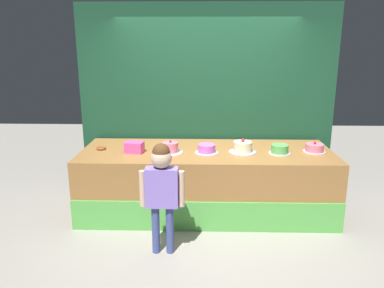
{
  "coord_description": "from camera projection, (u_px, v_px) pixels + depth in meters",
  "views": [
    {
      "loc": [
        -0.06,
        -4.07,
        2.16
      ],
      "look_at": [
        -0.18,
        0.35,
        0.97
      ],
      "focal_mm": 35.31,
      "sensor_mm": 36.0,
      "label": 1
    }
  ],
  "objects": [
    {
      "name": "cake_center",
      "position": [
        243.0,
        147.0,
        4.74
      ],
      "size": [
        0.34,
        0.34,
        0.18
      ],
      "color": "silver",
      "rests_on": "stage_platform"
    },
    {
      "name": "cake_far_right",
      "position": [
        314.0,
        148.0,
        4.75
      ],
      "size": [
        0.28,
        0.28,
        0.14
      ],
      "color": "silver",
      "rests_on": "stage_platform"
    },
    {
      "name": "cake_right",
      "position": [
        280.0,
        149.0,
        4.68
      ],
      "size": [
        0.27,
        0.27,
        0.11
      ],
      "color": "silver",
      "rests_on": "stage_platform"
    },
    {
      "name": "curtain_backdrop",
      "position": [
        206.0,
        102.0,
        5.37
      ],
      "size": [
        3.59,
        0.08,
        2.69
      ],
      "primitive_type": "cube",
      "color": "#19472D",
      "rests_on": "ground_plane"
    },
    {
      "name": "ground_plane",
      "position": [
        206.0,
        231.0,
        4.49
      ],
      "size": [
        12.0,
        12.0,
        0.0
      ],
      "primitive_type": "plane",
      "color": "gray"
    },
    {
      "name": "child_figure",
      "position": [
        162.0,
        184.0,
        3.83
      ],
      "size": [
        0.46,
        0.21,
        1.2
      ],
      "color": "#3F4C8C",
      "rests_on": "ground_plane"
    },
    {
      "name": "stage_platform",
      "position": [
        206.0,
        181.0,
        4.94
      ],
      "size": [
        3.2,
        1.19,
        0.83
      ],
      "color": "#9E6B38",
      "rests_on": "ground_plane"
    },
    {
      "name": "pink_box",
      "position": [
        134.0,
        147.0,
        4.73
      ],
      "size": [
        0.24,
        0.19,
        0.13
      ],
      "primitive_type": "cube",
      "rotation": [
        0.0,
        0.0,
        -0.17
      ],
      "color": "#F54DA4",
      "rests_on": "stage_platform"
    },
    {
      "name": "cake_left",
      "position": [
        207.0,
        149.0,
        4.71
      ],
      "size": [
        0.3,
        0.3,
        0.11
      ],
      "color": "silver",
      "rests_on": "stage_platform"
    },
    {
      "name": "cake_far_left",
      "position": [
        170.0,
        148.0,
        4.72
      ],
      "size": [
        0.32,
        0.32,
        0.16
      ],
      "color": "silver",
      "rests_on": "stage_platform"
    },
    {
      "name": "donut",
      "position": [
        101.0,
        148.0,
        4.87
      ],
      "size": [
        0.12,
        0.12,
        0.04
      ],
      "primitive_type": "torus",
      "color": "brown",
      "rests_on": "stage_platform"
    }
  ]
}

